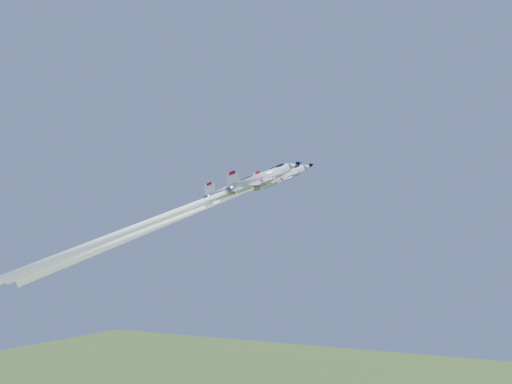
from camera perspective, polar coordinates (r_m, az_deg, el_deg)
The scene contains 4 objects.
jet_lead at distance 113.88m, azimuth -6.77°, elevation -2.20°, with size 29.19×38.31×45.89m.
jet_left at distance 121.65m, azimuth -7.59°, elevation -2.05°, with size 26.46×34.49×39.46m.
jet_right at distance 110.06m, azimuth -7.93°, elevation -1.95°, with size 28.82×37.35×41.01m.
jet_slot at distance 112.72m, azimuth -10.59°, elevation -2.87°, with size 26.24×34.25×39.63m.
Camera 1 is at (56.17, -106.54, 69.55)m, focal length 40.00 mm.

